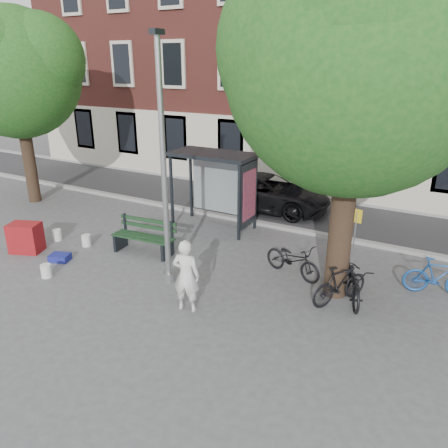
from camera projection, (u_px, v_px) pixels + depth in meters
ground at (169, 281)px, 11.54m from camera, size 90.00×90.00×0.00m
road at (274, 208)px, 17.26m from camera, size 40.00×4.00×0.01m
curb_near at (252, 222)px, 15.60m from camera, size 40.00×0.25×0.12m
curb_far at (292, 194)px, 18.87m from camera, size 40.00×0.25×0.12m
building_row at (333, 24)px, 19.70m from camera, size 30.00×8.00×14.00m
lamppost at (164, 179)px, 10.56m from camera, size 0.28×0.35×6.11m
tree_right at (358, 53)px, 8.86m from camera, size 5.76×5.60×8.20m
tree_left at (12, 68)px, 16.18m from camera, size 5.18×4.86×7.40m
bus_shelter at (225, 174)px, 14.50m from camera, size 2.85×1.45×2.62m
painter at (186, 276)px, 9.92m from camera, size 0.72×0.55×1.75m
bench at (144, 238)px, 13.09m from camera, size 2.00×0.81×1.01m
bike_a at (293, 260)px, 11.67m from camera, size 1.88×1.13×0.93m
bike_b at (438, 277)px, 10.72m from camera, size 1.68×0.83×0.97m
bike_c at (353, 281)px, 10.50m from camera, size 1.34×2.00×1.00m
bike_d at (340, 284)px, 10.35m from camera, size 1.25×1.65×0.99m
car_dark at (266, 192)px, 16.87m from camera, size 5.03×2.56×1.36m
red_stand at (26, 238)px, 13.17m from camera, size 1.06×0.89×0.90m
blue_crate at (60, 258)px, 12.66m from camera, size 0.65×0.55×0.20m
bucket_a at (46, 271)px, 11.69m from camera, size 0.35×0.35×0.36m
bucket_b at (57, 235)px, 14.09m from camera, size 0.34×0.34×0.36m
bucket_c at (86, 240)px, 13.66m from camera, size 0.36×0.36×0.36m
notice_sign at (356, 227)px, 11.99m from camera, size 0.29×0.07×1.69m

